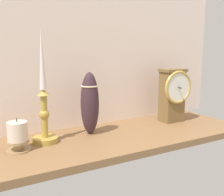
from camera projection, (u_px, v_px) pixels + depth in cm
name	position (u px, v px, depth cm)	size (l,w,h in cm)	color
ground_plane	(121.00, 137.00, 101.93)	(100.00, 36.00, 2.40)	brown
back_wall	(98.00, 46.00, 111.82)	(120.00, 2.00, 65.00)	silver
mantel_clock	(173.00, 94.00, 117.56)	(14.06, 10.09, 22.88)	brown
candlestick_tall_left	(44.00, 107.00, 90.70)	(8.59, 8.59, 38.56)	#B1903C
pillar_candle_front	(18.00, 136.00, 84.37)	(7.39, 7.39, 10.43)	#A48259
tall_ceramic_vase	(90.00, 103.00, 100.13)	(6.75, 6.75, 23.06)	#37242B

